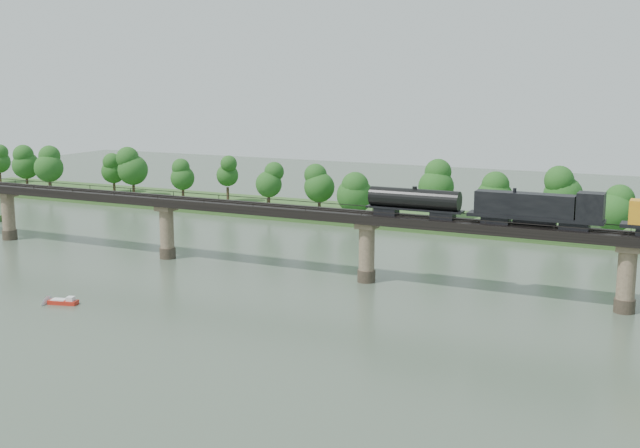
% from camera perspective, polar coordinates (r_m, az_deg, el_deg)
% --- Properties ---
extents(ground, '(400.00, 400.00, 0.00)m').
position_cam_1_polar(ground, '(106.64, -2.92, -7.79)').
color(ground, '#3B4B3A').
rests_on(ground, ground).
extents(far_bank, '(300.00, 24.00, 1.60)m').
position_cam_1_polar(far_bank, '(183.38, 9.91, 0.09)').
color(far_bank, '#2B4F1F').
rests_on(far_bank, ground).
extents(bridge, '(236.00, 30.00, 11.50)m').
position_cam_1_polar(bridge, '(131.38, 3.34, -1.81)').
color(bridge, '#473A2D').
rests_on(bridge, ground).
extents(bridge_superstructure, '(220.00, 4.90, 0.75)m').
position_cam_1_polar(bridge_superstructure, '(130.18, 3.37, 0.91)').
color(bridge_superstructure, black).
rests_on(bridge_superstructure, bridge).
extents(far_treeline, '(289.06, 17.54, 13.60)m').
position_cam_1_polar(far_treeline, '(180.28, 7.09, 2.58)').
color(far_treeline, '#382619').
rests_on(far_treeline, far_bank).
extents(motorboat, '(4.59, 2.61, 1.22)m').
position_cam_1_polar(motorboat, '(125.49, -17.77, -5.27)').
color(motorboat, red).
rests_on(motorboat, ground).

